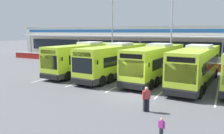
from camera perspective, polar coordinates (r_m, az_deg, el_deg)
ground_plane at (r=18.77m, az=4.72°, el=-6.79°), size 200.00×200.00×0.00m
terminal_building at (r=44.25m, az=18.05°, el=5.80°), size 70.00×13.00×6.00m
red_barrier_wall at (r=32.31m, az=14.44°, el=0.59°), size 60.00×0.40×1.10m
coach_bus_leftmost at (r=27.98m, az=-6.58°, el=2.11°), size 3.66×12.31×3.78m
coach_bus_left_centre at (r=25.48m, az=0.93°, el=1.50°), size 3.66×12.31×3.78m
coach_bus_centre at (r=24.38m, az=11.00°, el=1.00°), size 3.66×12.31×3.78m
coach_bus_right_centre at (r=23.11m, az=20.38°, el=0.17°), size 3.66×12.31×3.78m
bay_stripe_far_west at (r=29.00m, az=-10.22°, el=-1.30°), size 0.14×13.00×0.01m
bay_stripe_west at (r=26.72m, az=-2.99°, el=-2.03°), size 0.14×13.00×0.01m
bay_stripe_mid_west at (r=24.95m, az=5.43°, el=-2.85°), size 0.14×13.00×0.01m
bay_stripe_centre at (r=23.79m, az=14.91°, el=-3.70°), size 0.14×13.00×0.01m
bay_stripe_mid_east at (r=23.33m, az=25.08°, el=-4.49°), size 0.14×13.00×0.01m
pedestrian_in_dark_coat at (r=14.73m, az=8.57°, el=-7.75°), size 0.45×0.44×1.62m
pedestrian_child at (r=11.48m, az=12.26°, el=-14.53°), size 0.33×0.22×1.00m
lamp_post_west at (r=37.56m, az=0.05°, el=10.76°), size 3.24×0.28×11.00m
lamp_post_centre at (r=33.73m, az=14.74°, el=10.69°), size 3.24×0.28×11.00m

